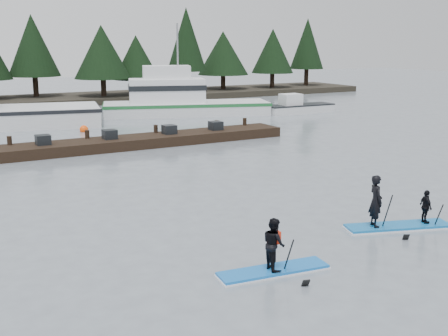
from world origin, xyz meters
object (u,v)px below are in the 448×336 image
paddleboard_solo (274,252)px  fishing_boat_medium (182,108)px  paddleboard_duo (394,211)px  floating_dock (145,141)px

paddleboard_solo → fishing_boat_medium: bearing=76.1°
paddleboard_duo → paddleboard_solo: bearing=-150.3°
fishing_boat_medium → paddleboard_duo: 28.84m
paddleboard_solo → paddleboard_duo: 5.30m
fishing_boat_medium → floating_dock: 13.44m
fishing_boat_medium → paddleboard_solo: (-10.86, -29.34, 0.00)m
floating_dock → paddleboard_duo: 17.16m
paddleboard_solo → paddleboard_duo: paddleboard_duo is taller
fishing_boat_medium → paddleboard_duo: fishing_boat_medium is taller
fishing_boat_medium → paddleboard_duo: bearing=-83.1°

